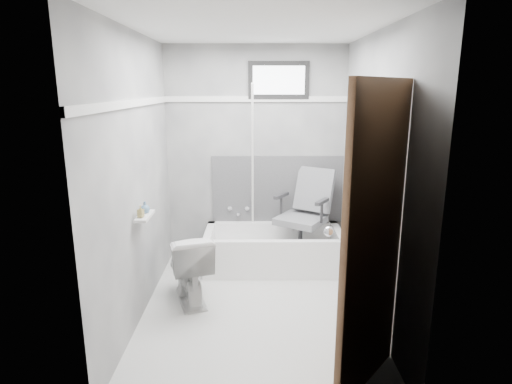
{
  "coord_description": "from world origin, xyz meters",
  "views": [
    {
      "loc": [
        -0.02,
        -3.5,
        1.94
      ],
      "look_at": [
        0.0,
        0.35,
        1.0
      ],
      "focal_mm": 30.0,
      "sensor_mm": 36.0,
      "label": 1
    }
  ],
  "objects_px": {
    "door": "(433,261)",
    "soap_bottle_b": "(145,207)",
    "office_chair": "(301,214)",
    "toilet": "(189,267)",
    "soap_bottle_a": "(141,211)",
    "bathtub": "(274,249)"
  },
  "relations": [
    {
      "from": "soap_bottle_b",
      "to": "office_chair",
      "type": "bearing_deg",
      "value": 35.03
    },
    {
      "from": "office_chair",
      "to": "toilet",
      "type": "distance_m",
      "value": 1.4
    },
    {
      "from": "bathtub",
      "to": "toilet",
      "type": "xyz_separation_m",
      "value": [
        -0.82,
        -0.76,
        0.12
      ]
    },
    {
      "from": "toilet",
      "to": "door",
      "type": "distance_m",
      "value": 2.26
    },
    {
      "from": "bathtub",
      "to": "soap_bottle_a",
      "type": "height_order",
      "value": "soap_bottle_a"
    },
    {
      "from": "door",
      "to": "soap_bottle_b",
      "type": "distance_m",
      "value": 2.29
    },
    {
      "from": "soap_bottle_a",
      "to": "soap_bottle_b",
      "type": "xyz_separation_m",
      "value": [
        0.0,
        0.14,
        -0.01
      ]
    },
    {
      "from": "door",
      "to": "soap_bottle_b",
      "type": "relative_size",
      "value": 19.46
    },
    {
      "from": "door",
      "to": "soap_bottle_b",
      "type": "bearing_deg",
      "value": 146.8
    },
    {
      "from": "door",
      "to": "soap_bottle_a",
      "type": "xyz_separation_m",
      "value": [
        -1.92,
        1.12,
        -0.03
      ]
    },
    {
      "from": "office_chair",
      "to": "door",
      "type": "relative_size",
      "value": 0.48
    },
    {
      "from": "toilet",
      "to": "soap_bottle_a",
      "type": "distance_m",
      "value": 0.79
    },
    {
      "from": "toilet",
      "to": "soap_bottle_b",
      "type": "relative_size",
      "value": 6.55
    },
    {
      "from": "soap_bottle_a",
      "to": "door",
      "type": "bearing_deg",
      "value": -30.17
    },
    {
      "from": "soap_bottle_a",
      "to": "bathtub",
      "type": "bearing_deg",
      "value": 43.9
    },
    {
      "from": "door",
      "to": "soap_bottle_a",
      "type": "bearing_deg",
      "value": 149.83
    },
    {
      "from": "door",
      "to": "office_chair",
      "type": "bearing_deg",
      "value": 102.18
    },
    {
      "from": "office_chair",
      "to": "soap_bottle_b",
      "type": "height_order",
      "value": "office_chair"
    },
    {
      "from": "office_chair",
      "to": "toilet",
      "type": "relative_size",
      "value": 1.43
    },
    {
      "from": "office_chair",
      "to": "soap_bottle_a",
      "type": "height_order",
      "value": "office_chair"
    },
    {
      "from": "office_chair",
      "to": "door",
      "type": "bearing_deg",
      "value": -45.54
    },
    {
      "from": "toilet",
      "to": "soap_bottle_b",
      "type": "height_order",
      "value": "soap_bottle_b"
    }
  ]
}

